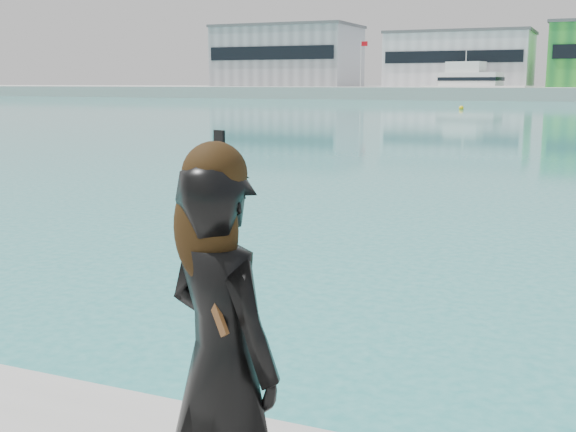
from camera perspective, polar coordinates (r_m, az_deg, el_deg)
name	(u,v)px	position (r m, az deg, el deg)	size (l,w,h in m)	color
warehouse_grey_left	(288,56)	(142.60, -0.02, 12.53)	(26.52, 16.36, 11.50)	gray
warehouse_white	(460,59)	(132.92, 13.44, 11.96)	(24.48, 15.35, 9.50)	silver
flagpole_left	(361,61)	(130.00, 5.81, 12.13)	(1.28, 0.16, 8.00)	silver
motor_yacht	(473,86)	(120.12, 14.43, 9.93)	(17.55, 8.18, 7.90)	white
buoy_far	(461,110)	(78.18, 13.53, 8.18)	(0.50, 0.50, 0.50)	yellow
woman	(221,350)	(3.09, -5.32, -10.50)	(0.74, 0.62, 1.82)	black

